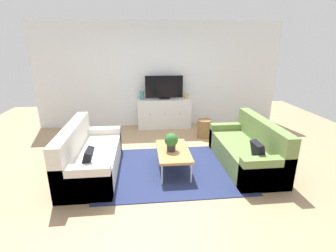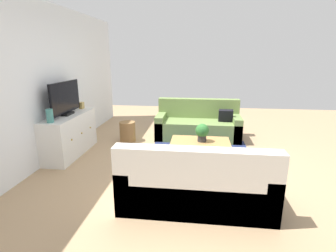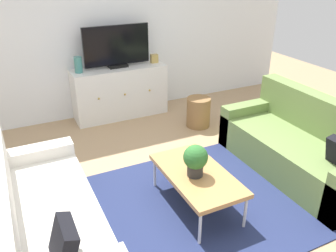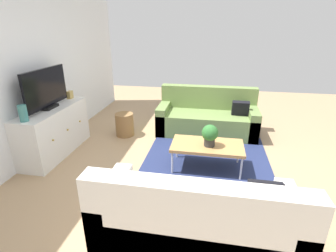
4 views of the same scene
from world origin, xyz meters
TOP-DOWN VIEW (x-y plane):
  - ground_plane at (0.00, 0.00)m, footprint 10.00×10.00m
  - wall_back at (0.00, 2.55)m, footprint 6.40×0.12m
  - area_rug at (0.00, -0.15)m, footprint 2.50×1.90m
  - couch_left_side at (-1.44, -0.10)m, footprint 0.82×1.84m
  - couch_right_side at (1.44, -0.10)m, footprint 0.82×1.84m
  - coffee_table at (0.03, -0.15)m, footprint 0.55×1.01m
  - potted_plant at (-0.01, -0.18)m, footprint 0.23×0.23m
  - tv_console at (0.09, 2.27)m, footprint 1.40×0.47m
  - flat_screen_tv at (0.09, 2.29)m, footprint 0.97×0.16m
  - glass_vase at (-0.48, 2.27)m, footprint 0.11×0.11m
  - mantel_clock at (0.67, 2.27)m, footprint 0.11×0.07m
  - wicker_basket at (0.98, 1.42)m, footprint 0.34×0.34m

SIDE VIEW (x-z plane):
  - ground_plane at x=0.00m, z-range 0.00..0.00m
  - area_rug at x=0.00m, z-range 0.00..0.01m
  - wicker_basket at x=0.98m, z-range 0.00..0.43m
  - couch_left_side at x=-1.44m, z-range -0.14..0.71m
  - couch_right_side at x=1.44m, z-range -0.14..0.71m
  - coffee_table at x=0.03m, z-range 0.16..0.55m
  - tv_console at x=0.09m, z-range 0.00..0.77m
  - potted_plant at x=-0.01m, z-range 0.40..0.71m
  - mantel_clock at x=0.67m, z-range 0.77..0.90m
  - glass_vase at x=-0.48m, z-range 0.77..0.99m
  - flat_screen_tv at x=0.09m, z-range 0.76..1.37m
  - wall_back at x=0.00m, z-range 0.00..2.70m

